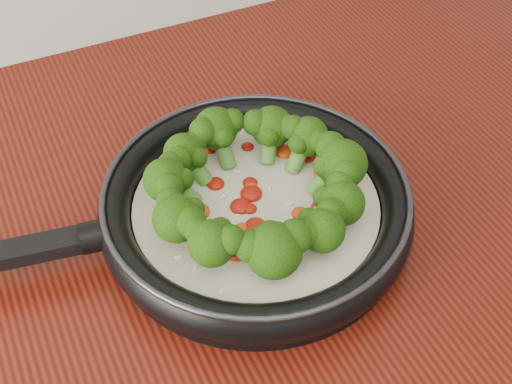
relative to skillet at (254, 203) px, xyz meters
name	(u,v)px	position (x,y,z in m)	size (l,w,h in m)	color
skillet	(254,203)	(0.00, 0.00, 0.00)	(0.52, 0.37, 0.09)	black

